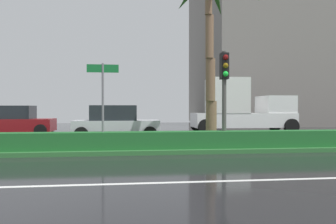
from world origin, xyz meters
The scene contains 10 objects.
ground_plane centered at (0.00, 9.00, -0.05)m, with size 90.00×42.00×0.10m, color black.
near_lane_divider_stripe centered at (0.00, 2.00, 0.00)m, with size 81.00×0.14×0.01m, color white.
median_strip centered at (0.00, 8.00, 0.07)m, with size 85.50×4.00×0.15m, color #2D6B33.
median_hedge centered at (0.00, 6.60, 0.45)m, with size 76.50×0.70×0.60m.
traffic_signal_median_right centered at (5.42, 6.77, 2.58)m, with size 0.28×0.43×3.53m.
street_name_sign centered at (1.02, 6.70, 2.08)m, with size 1.10×0.08×3.00m.
car_in_traffic_second centered at (-4.67, 14.77, 0.83)m, with size 4.30×2.02×1.72m.
car_in_traffic_third centered at (1.25, 11.96, 0.83)m, with size 4.30×2.02×1.72m.
box_truck_lead centered at (9.09, 15.26, 1.55)m, with size 6.40×2.64×3.46m.
building_far_right centered at (20.10, 27.41, 7.43)m, with size 21.74×14.36×14.85m.
Camera 1 is at (1.95, -4.83, 1.60)m, focal length 34.69 mm.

